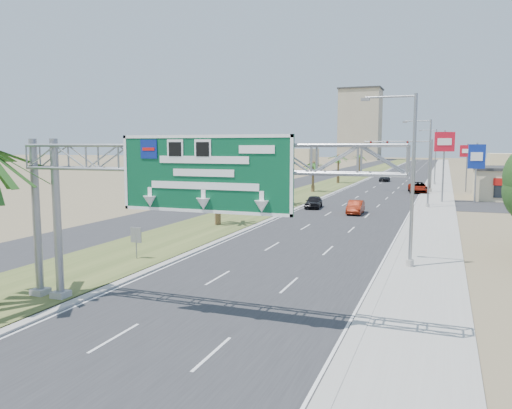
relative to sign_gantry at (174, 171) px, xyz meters
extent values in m
cube|color=#28282B|center=(1.06, 100.07, -6.05)|extent=(12.00, 300.00, 0.02)
cube|color=#9E9B93|center=(9.56, 100.07, -6.01)|extent=(4.00, 300.00, 0.10)
cube|color=#405124|center=(-8.94, 100.07, -6.00)|extent=(7.00, 300.00, 0.12)
cube|color=#28282B|center=(-15.94, 100.07, -6.05)|extent=(8.00, 300.00, 0.02)
cylinder|color=gray|center=(-6.14, 0.07, -2.36)|extent=(0.36, 0.36, 7.40)
cylinder|color=gray|center=(-7.34, 0.07, -2.36)|extent=(0.36, 0.36, 7.40)
cube|color=#9E9B93|center=(-6.14, 0.07, -5.86)|extent=(0.70, 0.70, 0.40)
cube|color=#9E9B93|center=(-7.34, 0.07, -5.86)|extent=(0.70, 0.70, 0.40)
cube|color=#084B2B|center=(1.56, -0.41, -0.06)|extent=(7.20, 0.12, 3.00)
cube|color=navy|center=(-0.84, -0.49, 0.89)|extent=(0.75, 0.03, 0.75)
cone|color=white|center=(1.56, -0.49, -1.21)|extent=(0.56, 0.56, 0.45)
cylinder|color=brown|center=(-8.44, 22.07, -3.56)|extent=(0.36, 0.36, 5.00)
cylinder|color=brown|center=(-8.44, 22.07, -5.46)|extent=(0.54, 0.54, 1.20)
cylinder|color=brown|center=(-8.44, 38.07, -3.16)|extent=(0.36, 0.36, 5.80)
cylinder|color=brown|center=(-8.44, 38.07, -5.36)|extent=(0.54, 0.54, 1.39)
cylinder|color=brown|center=(-8.44, 56.07, -3.81)|extent=(0.36, 0.36, 4.50)
cylinder|color=brown|center=(-8.44, 56.07, -5.52)|extent=(0.54, 0.54, 1.08)
cylinder|color=brown|center=(-8.44, 75.07, -3.46)|extent=(0.36, 0.36, 5.20)
cylinder|color=brown|center=(-8.44, 75.07, -5.43)|extent=(0.54, 0.54, 1.25)
cylinder|color=brown|center=(-8.44, 100.07, -3.66)|extent=(0.36, 0.36, 4.80)
cylinder|color=brown|center=(-8.44, 100.07, -5.48)|extent=(0.54, 0.54, 1.15)
cylinder|color=gray|center=(8.56, 12.07, -1.06)|extent=(0.20, 0.20, 10.00)
cylinder|color=gray|center=(7.16, 12.07, 3.79)|extent=(2.80, 0.12, 0.12)
cube|color=slate|center=(5.76, 12.07, 3.69)|extent=(0.50, 0.22, 0.18)
cylinder|color=#9E9B93|center=(8.56, 12.07, -5.81)|extent=(0.44, 0.44, 0.50)
cylinder|color=gray|center=(8.56, 42.07, -1.06)|extent=(0.20, 0.20, 10.00)
cylinder|color=gray|center=(7.16, 42.07, 3.79)|extent=(2.80, 0.12, 0.12)
cube|color=slate|center=(5.76, 42.07, 3.69)|extent=(0.50, 0.22, 0.18)
cylinder|color=#9E9B93|center=(8.56, 42.07, -5.81)|extent=(0.44, 0.44, 0.50)
cylinder|color=gray|center=(8.56, 78.07, -1.06)|extent=(0.20, 0.20, 10.00)
cylinder|color=gray|center=(7.16, 78.07, 3.79)|extent=(2.80, 0.12, 0.12)
cube|color=slate|center=(5.76, 78.07, 3.69)|extent=(0.50, 0.22, 0.18)
cylinder|color=#9E9B93|center=(8.56, 78.07, -5.81)|extent=(0.44, 0.44, 0.50)
cylinder|color=gray|center=(8.26, 62.07, -2.06)|extent=(0.28, 0.28, 8.00)
cylinder|color=gray|center=(3.26, 62.07, 1.64)|extent=(10.00, 0.18, 0.18)
cube|color=black|center=(4.76, 61.87, 1.24)|extent=(0.32, 0.18, 0.95)
cube|color=black|center=(1.76, 61.87, 1.24)|extent=(0.32, 0.18, 0.95)
cube|color=black|center=(-0.74, 61.87, 1.24)|extent=(0.32, 0.18, 0.95)
sphere|color=red|center=(4.76, 61.75, 1.54)|extent=(0.22, 0.22, 0.22)
imported|color=black|center=(8.26, 62.07, 0.94)|extent=(0.16, 0.16, 0.60)
cylinder|color=#9E9B93|center=(8.26, 62.07, -5.76)|extent=(0.56, 0.56, 0.60)
cylinder|color=gray|center=(-7.44, 8.07, -5.16)|extent=(0.08, 0.08, 1.80)
cube|color=slate|center=(-7.44, 8.07, -4.46)|extent=(0.75, 0.06, 0.95)
cube|color=tan|center=(-30.94, 240.07, 11.44)|extent=(20.00, 16.00, 35.00)
cube|color=#CCBB8A|center=(-43.94, 150.07, -3.06)|extent=(24.00, 14.00, 6.00)
imported|color=black|center=(-3.56, 37.25, -5.35)|extent=(2.11, 4.32, 1.42)
imported|color=maroon|center=(1.70, 34.17, -5.36)|extent=(1.64, 4.28, 1.39)
imported|color=gray|center=(6.56, 61.01, -5.27)|extent=(3.34, 5.98, 1.58)
imported|color=black|center=(-0.85, 83.53, -5.39)|extent=(1.91, 4.61, 1.33)
cylinder|color=gray|center=(10.06, 48.48, -1.58)|extent=(0.20, 0.20, 8.96)
cube|color=red|center=(10.06, 48.48, 1.50)|extent=(2.40, 0.91, 2.40)
cube|color=white|center=(10.06, 48.30, 1.50)|extent=(1.63, 0.47, 0.84)
cylinder|color=gray|center=(13.85, 49.75, -2.33)|extent=(0.20, 0.20, 7.44)
cube|color=navy|center=(13.85, 49.75, -0.31)|extent=(2.02, 0.64, 3.00)
cube|color=white|center=(13.85, 49.57, -0.31)|extent=(1.39, 0.28, 1.05)
cylinder|color=gray|center=(13.36, 65.37, -2.38)|extent=(0.20, 0.20, 7.36)
cube|color=#B80E1D|center=(13.36, 65.37, 0.20)|extent=(2.21, 0.38, 1.80)
cube|color=white|center=(13.36, 65.19, 0.20)|extent=(1.54, 0.10, 0.63)
camera|label=1|loc=(10.25, -17.66, 1.03)|focal=35.00mm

